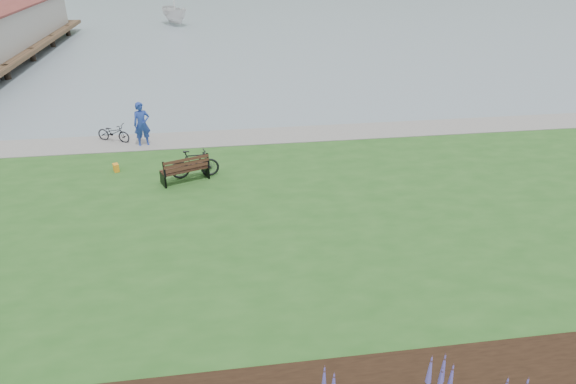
{
  "coord_description": "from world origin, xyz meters",
  "views": [
    {
      "loc": [
        -2.36,
        -15.93,
        8.8
      ],
      "look_at": [
        -0.16,
        -0.95,
        1.3
      ],
      "focal_mm": 32.0,
      "sensor_mm": 36.0,
      "label": 1
    }
  ],
  "objects_px": {
    "park_bench": "(185,169)",
    "sailboat": "(176,25)",
    "bicycle_a": "(113,133)",
    "person": "(141,121)"
  },
  "relations": [
    {
      "from": "bicycle_a",
      "to": "park_bench",
      "type": "bearing_deg",
      "value": -119.64
    },
    {
      "from": "park_bench",
      "to": "sailboat",
      "type": "distance_m",
      "value": 43.77
    },
    {
      "from": "bicycle_a",
      "to": "sailboat",
      "type": "distance_m",
      "value": 38.78
    },
    {
      "from": "bicycle_a",
      "to": "sailboat",
      "type": "height_order",
      "value": "sailboat"
    },
    {
      "from": "person",
      "to": "sailboat",
      "type": "distance_m",
      "value": 39.48
    },
    {
      "from": "bicycle_a",
      "to": "sailboat",
      "type": "relative_size",
      "value": 0.07
    },
    {
      "from": "person",
      "to": "bicycle_a",
      "type": "distance_m",
      "value": 1.73
    },
    {
      "from": "bicycle_a",
      "to": "person",
      "type": "bearing_deg",
      "value": -90.19
    },
    {
      "from": "park_bench",
      "to": "bicycle_a",
      "type": "bearing_deg",
      "value": 103.59
    },
    {
      "from": "park_bench",
      "to": "sailboat",
      "type": "relative_size",
      "value": 0.08
    }
  ]
}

